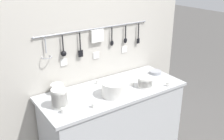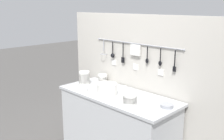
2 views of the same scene
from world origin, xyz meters
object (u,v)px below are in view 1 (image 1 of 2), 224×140
at_px(bowl_stack_short_front, 57,89).
at_px(cup_centre, 93,105).
at_px(cup_beside_plates, 63,110).
at_px(cup_edge_far, 168,84).
at_px(cup_front_left, 97,82).
at_px(cup_front_right, 122,81).
at_px(steel_mixing_bowl, 155,72).
at_px(bowl_stack_back_corner, 145,82).
at_px(bowl_stack_wide_centre, 59,98).
at_px(cup_back_right, 132,84).
at_px(plate_stack, 114,89).

height_order(bowl_stack_short_front, cup_centre, bowl_stack_short_front).
height_order(cup_beside_plates, cup_edge_far, same).
relative_size(cup_front_left, cup_front_right, 1.00).
bearing_deg(bowl_stack_short_front, steel_mixing_bowl, -8.07).
relative_size(cup_centre, cup_front_right, 1.00).
distance_m(bowl_stack_back_corner, cup_beside_plates, 0.91).
height_order(bowl_stack_back_corner, cup_centre, bowl_stack_back_corner).
height_order(bowl_stack_short_front, steel_mixing_bowl, bowl_stack_short_front).
height_order(bowl_stack_back_corner, cup_front_left, bowl_stack_back_corner).
relative_size(bowl_stack_short_front, cup_beside_plates, 2.87).
relative_size(bowl_stack_wide_centre, cup_back_right, 4.01).
xyz_separation_m(steel_mixing_bowl, cup_front_right, (-0.48, 0.00, 0.00)).
height_order(steel_mixing_bowl, cup_back_right, cup_back_right).
distance_m(bowl_stack_wide_centre, bowl_stack_short_front, 0.26).
xyz_separation_m(bowl_stack_wide_centre, bowl_stack_short_front, (0.08, 0.25, -0.04)).
bearing_deg(cup_centre, cup_front_right, 28.06).
bearing_deg(steel_mixing_bowl, bowl_stack_short_front, 171.93).
xyz_separation_m(steel_mixing_bowl, cup_centre, (-0.98, -0.26, 0.00)).
bearing_deg(plate_stack, cup_back_right, 14.98).
distance_m(plate_stack, cup_beside_plates, 0.54).
distance_m(cup_front_right, cup_back_right, 0.12).
bearing_deg(cup_centre, cup_back_right, 16.04).
relative_size(bowl_stack_back_corner, cup_edge_far, 3.42).
bearing_deg(cup_front_left, cup_front_right, -30.82).
distance_m(cup_front_right, cup_edge_far, 0.48).
xyz_separation_m(bowl_stack_wide_centre, bowl_stack_back_corner, (0.89, -0.11, -0.03)).
height_order(bowl_stack_back_corner, cup_edge_far, bowl_stack_back_corner).
relative_size(bowl_stack_short_front, cup_centre, 2.87).
relative_size(bowl_stack_wide_centre, steel_mixing_bowl, 1.29).
bearing_deg(bowl_stack_short_front, cup_front_right, -13.37).
xyz_separation_m(cup_front_left, cup_edge_far, (0.58, -0.45, 0.00)).
bearing_deg(bowl_stack_back_corner, bowl_stack_wide_centre, 172.85).
bearing_deg(cup_back_right, bowl_stack_back_corner, -47.08).
bearing_deg(cup_front_left, steel_mixing_bowl, -11.04).
bearing_deg(cup_front_right, bowl_stack_wide_centre, -172.98).
distance_m(bowl_stack_short_front, cup_front_right, 0.68).
relative_size(bowl_stack_short_front, steel_mixing_bowl, 0.92).
height_order(bowl_stack_short_front, cup_back_right, bowl_stack_short_front).
bearing_deg(cup_edge_far, bowl_stack_short_front, 154.86).
bearing_deg(cup_centre, cup_front_left, 54.77).
xyz_separation_m(bowl_stack_back_corner, plate_stack, (-0.37, 0.02, 0.02)).
xyz_separation_m(plate_stack, cup_back_right, (0.28, 0.08, -0.05)).
bearing_deg(bowl_stack_wide_centre, cup_back_right, -1.06).
bearing_deg(cup_centre, bowl_stack_wide_centre, 143.69).
distance_m(bowl_stack_back_corner, cup_front_right, 0.25).
relative_size(bowl_stack_short_front, cup_edge_far, 2.87).
bearing_deg(cup_front_left, bowl_stack_back_corner, -42.17).
bearing_deg(bowl_stack_back_corner, bowl_stack_short_front, 155.98).
bearing_deg(cup_beside_plates, plate_stack, 1.74).
height_order(cup_beside_plates, cup_front_left, same).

